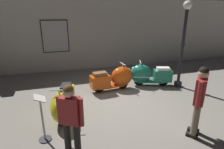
% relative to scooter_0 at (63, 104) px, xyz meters
% --- Properties ---
extents(ground_plane, '(60.00, 60.00, 0.00)m').
position_rel_scooter_0_xyz_m(ground_plane, '(1.71, 0.29, -0.43)').
color(ground_plane, slate).
extents(showroom_back_wall, '(18.00, 0.63, 3.23)m').
position_rel_scooter_0_xyz_m(showroom_back_wall, '(1.55, 4.32, 1.18)').
color(showroom_back_wall, '#ADA89E').
rests_on(showroom_back_wall, ground).
extents(scooter_0, '(0.77, 1.61, 0.95)m').
position_rel_scooter_0_xyz_m(scooter_0, '(0.00, 0.00, 0.00)').
color(scooter_0, black).
rests_on(scooter_0, ground).
extents(scooter_1, '(1.61, 0.62, 0.96)m').
position_rel_scooter_0_xyz_m(scooter_1, '(1.88, 1.43, 0.01)').
color(scooter_1, black).
rests_on(scooter_1, ground).
extents(scooter_2, '(1.62, 0.90, 0.95)m').
position_rel_scooter_0_xyz_m(scooter_2, '(3.15, 1.48, 0.00)').
color(scooter_2, black).
rests_on(scooter_2, ground).
extents(lamppost, '(0.29, 0.29, 3.05)m').
position_rel_scooter_0_xyz_m(lamppost, '(4.25, 1.07, 1.27)').
color(lamppost, black).
rests_on(lamppost, ground).
extents(visitor_0, '(0.46, 0.36, 1.54)m').
position_rel_scooter_0_xyz_m(visitor_0, '(0.12, -1.48, 0.46)').
color(visitor_0, black).
rests_on(visitor_0, ground).
extents(visitor_1, '(0.43, 0.43, 1.66)m').
position_rel_scooter_0_xyz_m(visitor_1, '(2.87, -1.56, 0.53)').
color(visitor_1, black).
rests_on(visitor_1, ground).
extents(info_stanchion, '(0.28, 0.34, 1.09)m').
position_rel_scooter_0_xyz_m(info_stanchion, '(-0.45, -0.80, 0.02)').
color(info_stanchion, '#333338').
rests_on(info_stanchion, ground).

